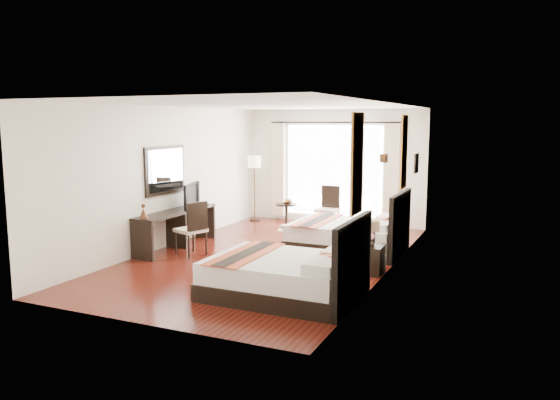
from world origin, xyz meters
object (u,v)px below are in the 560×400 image
at_px(console_desk, 176,229).
at_px(television, 188,195).
at_px(fruit_bowl, 288,203).
at_px(bed_near, 288,275).
at_px(floor_lamp, 254,166).
at_px(vase, 371,241).
at_px(side_table, 286,216).
at_px(window_chair, 328,217).
at_px(nightstand, 371,259).
at_px(desk_chair, 192,239).
at_px(bed_far, 350,235).
at_px(table_lamp, 373,228).

height_order(console_desk, television, television).
xyz_separation_m(console_desk, fruit_bowl, (1.20, 2.82, 0.23)).
distance_m(bed_near, floor_lamp, 6.21).
distance_m(vase, side_table, 4.24).
distance_m(floor_lamp, window_chair, 2.40).
height_order(bed_near, floor_lamp, floor_lamp).
bearing_deg(television, vase, -115.14).
height_order(television, side_table, television).
bearing_deg(console_desk, nightstand, -2.79).
height_order(desk_chair, floor_lamp, floor_lamp).
relative_size(bed_near, nightstand, 4.38).
relative_size(vase, television, 0.13).
relative_size(bed_far, side_table, 3.70).
distance_m(bed_far, floor_lamp, 3.99).
xyz_separation_m(floor_lamp, window_chair, (2.10, -0.41, -1.08)).
bearing_deg(floor_lamp, bed_far, -34.29).
xyz_separation_m(bed_far, nightstand, (0.78, -1.38, -0.08)).
bearing_deg(fruit_bowl, bed_far, -38.74).
bearing_deg(console_desk, television, 87.14).
relative_size(television, window_chair, 0.87).
xyz_separation_m(bed_near, vase, (0.80, 1.58, 0.25)).
relative_size(nightstand, table_lamp, 1.30).
height_order(desk_chair, side_table, desk_chair).
height_order(nightstand, television, television).
bearing_deg(table_lamp, floor_lamp, 138.51).
bearing_deg(nightstand, bed_far, 119.44).
bearing_deg(nightstand, television, 171.51).
relative_size(bed_near, bed_far, 1.01).
xyz_separation_m(nightstand, side_table, (-2.85, 3.01, 0.05)).
bearing_deg(fruit_bowl, table_lamp, -46.51).
relative_size(bed_far, window_chair, 2.08).
xyz_separation_m(table_lamp, window_chair, (-1.85, 3.09, -0.44)).
distance_m(fruit_bowl, window_chair, 1.01).
relative_size(nightstand, console_desk, 0.22).
relative_size(bed_far, nightstand, 4.36).
bearing_deg(bed_far, console_desk, -159.83).
xyz_separation_m(bed_near, bed_far, (0.01, 3.07, -0.00)).
bearing_deg(television, fruit_bowl, -41.23).
relative_size(vase, desk_chair, 0.12).
bearing_deg(nightstand, fruit_bowl, 133.04).
relative_size(vase, floor_lamp, 0.07).
distance_m(bed_far, desk_chair, 3.06).
bearing_deg(console_desk, bed_near, -30.20).
bearing_deg(side_table, fruit_bowl, 2.53).
bearing_deg(bed_near, floor_lamp, 121.22).
distance_m(table_lamp, floor_lamp, 5.31).
xyz_separation_m(television, floor_lamp, (0.04, 2.95, 0.38)).
height_order(bed_near, fruit_bowl, bed_near).
relative_size(console_desk, television, 2.47).
bearing_deg(window_chair, side_table, -81.13).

